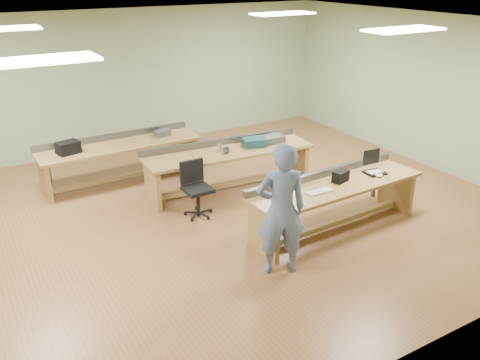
{
  "coord_description": "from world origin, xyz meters",
  "views": [
    {
      "loc": [
        -3.3,
        -6.75,
        3.82
      ],
      "look_at": [
        0.33,
        -0.6,
        0.79
      ],
      "focal_mm": 38.0,
      "sensor_mm": 36.0,
      "label": 1
    }
  ],
  "objects_px": {
    "person": "(281,210)",
    "parts_bin_grey": "(272,139)",
    "parts_bin_teal": "(254,142)",
    "drinks_can": "(220,148)",
    "workbench_back": "(120,153)",
    "camera_bag": "(341,176)",
    "laptop_base": "(375,173)",
    "workbench_mid": "(228,160)",
    "task_chair": "(197,196)",
    "workbench_front": "(335,195)",
    "mug": "(226,151)"
  },
  "relations": [
    {
      "from": "person",
      "to": "parts_bin_grey",
      "type": "distance_m",
      "value": 3.19
    },
    {
      "from": "mug",
      "to": "parts_bin_grey",
      "type": "bearing_deg",
      "value": 5.82
    },
    {
      "from": "person",
      "to": "drinks_can",
      "type": "distance_m",
      "value": 2.81
    },
    {
      "from": "person",
      "to": "parts_bin_teal",
      "type": "relative_size",
      "value": 4.42
    },
    {
      "from": "workbench_front",
      "to": "workbench_mid",
      "type": "distance_m",
      "value": 2.26
    },
    {
      "from": "parts_bin_teal",
      "to": "person",
      "type": "bearing_deg",
      "value": -115.35
    },
    {
      "from": "laptop_base",
      "to": "task_chair",
      "type": "height_order",
      "value": "task_chair"
    },
    {
      "from": "parts_bin_teal",
      "to": "parts_bin_grey",
      "type": "xyz_separation_m",
      "value": [
        0.4,
        0.01,
        -0.01
      ]
    },
    {
      "from": "task_chair",
      "to": "parts_bin_grey",
      "type": "bearing_deg",
      "value": 18.15
    },
    {
      "from": "laptop_base",
      "to": "drinks_can",
      "type": "relative_size",
      "value": 2.33
    },
    {
      "from": "drinks_can",
      "to": "workbench_mid",
      "type": "bearing_deg",
      "value": -2.59
    },
    {
      "from": "person",
      "to": "drinks_can",
      "type": "xyz_separation_m",
      "value": [
        0.58,
        2.75,
        -0.09
      ]
    },
    {
      "from": "camera_bag",
      "to": "parts_bin_teal",
      "type": "bearing_deg",
      "value": 81.75
    },
    {
      "from": "workbench_mid",
      "to": "task_chair",
      "type": "distance_m",
      "value": 1.21
    },
    {
      "from": "workbench_mid",
      "to": "parts_bin_teal",
      "type": "height_order",
      "value": "parts_bin_teal"
    },
    {
      "from": "camera_bag",
      "to": "workbench_mid",
      "type": "bearing_deg",
      "value": 95.01
    },
    {
      "from": "workbench_back",
      "to": "drinks_can",
      "type": "bearing_deg",
      "value": -44.16
    },
    {
      "from": "workbench_front",
      "to": "task_chair",
      "type": "height_order",
      "value": "task_chair"
    },
    {
      "from": "laptop_base",
      "to": "parts_bin_teal",
      "type": "xyz_separation_m",
      "value": [
        -0.94,
        2.13,
        0.05
      ]
    },
    {
      "from": "workbench_front",
      "to": "laptop_base",
      "type": "distance_m",
      "value": 0.82
    },
    {
      "from": "workbench_mid",
      "to": "camera_bag",
      "type": "height_order",
      "value": "camera_bag"
    },
    {
      "from": "workbench_back",
      "to": "camera_bag",
      "type": "distance_m",
      "value": 4.21
    },
    {
      "from": "laptop_base",
      "to": "person",
      "type": "bearing_deg",
      "value": -160.07
    },
    {
      "from": "workbench_mid",
      "to": "task_chair",
      "type": "xyz_separation_m",
      "value": [
        -0.97,
        -0.68,
        -0.23
      ]
    },
    {
      "from": "task_chair",
      "to": "laptop_base",
      "type": "bearing_deg",
      "value": -32.21
    },
    {
      "from": "laptop_base",
      "to": "parts_bin_teal",
      "type": "bearing_deg",
      "value": 119.25
    },
    {
      "from": "parts_bin_teal",
      "to": "drinks_can",
      "type": "distance_m",
      "value": 0.7
    },
    {
      "from": "workbench_mid",
      "to": "workbench_back",
      "type": "xyz_separation_m",
      "value": [
        -1.58,
        1.34,
        -0.0
      ]
    },
    {
      "from": "workbench_mid",
      "to": "parts_bin_teal",
      "type": "xyz_separation_m",
      "value": [
        0.53,
        -0.04,
        0.26
      ]
    },
    {
      "from": "workbench_front",
      "to": "parts_bin_grey",
      "type": "bearing_deg",
      "value": 80.69
    },
    {
      "from": "mug",
      "to": "drinks_can",
      "type": "bearing_deg",
      "value": 110.92
    },
    {
      "from": "parts_bin_teal",
      "to": "workbench_back",
      "type": "bearing_deg",
      "value": 146.88
    },
    {
      "from": "workbench_mid",
      "to": "mug",
      "type": "distance_m",
      "value": 0.3
    },
    {
      "from": "workbench_back",
      "to": "parts_bin_teal",
      "type": "xyz_separation_m",
      "value": [
        2.11,
        -1.38,
        0.26
      ]
    },
    {
      "from": "workbench_front",
      "to": "person",
      "type": "xyz_separation_m",
      "value": [
        -1.42,
        -0.58,
        0.35
      ]
    },
    {
      "from": "workbench_mid",
      "to": "task_chair",
      "type": "relative_size",
      "value": 3.45
    },
    {
      "from": "camera_bag",
      "to": "task_chair",
      "type": "distance_m",
      "value": 2.33
    },
    {
      "from": "task_chair",
      "to": "workbench_back",
      "type": "bearing_deg",
      "value": 106.05
    },
    {
      "from": "workbench_front",
      "to": "task_chair",
      "type": "distance_m",
      "value": 2.22
    },
    {
      "from": "laptop_base",
      "to": "mug",
      "type": "xyz_separation_m",
      "value": [
        -1.58,
        2.04,
        0.03
      ]
    },
    {
      "from": "person",
      "to": "workbench_back",
      "type": "bearing_deg",
      "value": -57.84
    },
    {
      "from": "workbench_front",
      "to": "parts_bin_teal",
      "type": "xyz_separation_m",
      "value": [
        -0.14,
        2.12,
        0.26
      ]
    },
    {
      "from": "workbench_mid",
      "to": "mug",
      "type": "bearing_deg",
      "value": -126.0
    },
    {
      "from": "person",
      "to": "laptop_base",
      "type": "distance_m",
      "value": 2.29
    },
    {
      "from": "workbench_front",
      "to": "parts_bin_grey",
      "type": "relative_size",
      "value": 6.67
    },
    {
      "from": "task_chair",
      "to": "parts_bin_teal",
      "type": "height_order",
      "value": "task_chair"
    },
    {
      "from": "workbench_mid",
      "to": "camera_bag",
      "type": "distance_m",
      "value": 2.29
    },
    {
      "from": "workbench_mid",
      "to": "drinks_can",
      "type": "distance_m",
      "value": 0.31
    },
    {
      "from": "workbench_front",
      "to": "task_chair",
      "type": "relative_size",
      "value": 3.25
    },
    {
      "from": "task_chair",
      "to": "parts_bin_teal",
      "type": "bearing_deg",
      "value": 22.26
    }
  ]
}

